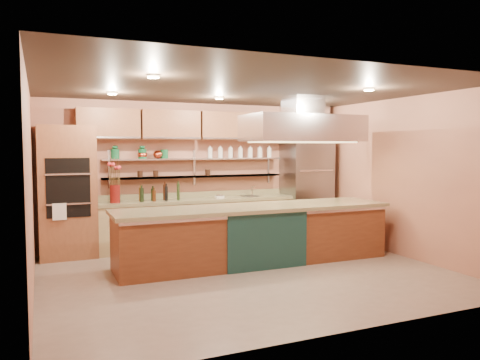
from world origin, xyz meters
name	(u,v)px	position (x,y,z in m)	size (l,w,h in m)	color
floor	(247,274)	(0.00, 0.00, -0.01)	(6.00, 5.00, 0.02)	gray
ceiling	(247,89)	(0.00, 0.00, 2.80)	(6.00, 5.00, 0.02)	black
wall_back	(196,174)	(0.00, 2.50, 1.40)	(6.00, 0.04, 2.80)	#AA6A50
wall_front	(348,199)	(0.00, -2.50, 1.40)	(6.00, 0.04, 2.80)	#AA6A50
wall_left	(30,189)	(-3.00, 0.00, 1.40)	(0.04, 5.00, 2.80)	#AA6A50
wall_right	(402,177)	(3.00, 0.00, 1.40)	(0.04, 5.00, 2.80)	#AA6A50
oven_stack	(67,192)	(-2.45, 2.18, 1.15)	(0.95, 0.64, 2.30)	brown
refrigerator	(307,188)	(2.35, 2.14, 1.05)	(0.95, 0.72, 2.10)	slate
back_counter	(199,222)	(-0.05, 2.20, 0.47)	(3.84, 0.64, 0.93)	tan
wall_shelf_lower	(196,177)	(-0.05, 2.37, 1.35)	(3.60, 0.26, 0.03)	silver
wall_shelf_upper	(196,159)	(-0.05, 2.37, 1.70)	(3.60, 0.26, 0.03)	silver
upper_cabinets	(199,126)	(0.00, 2.32, 2.35)	(4.60, 0.36, 0.55)	brown
range_hood	(303,128)	(1.29, 0.55, 2.25)	(2.00, 1.00, 0.45)	silver
ceiling_downlights	(242,92)	(0.00, 0.20, 2.77)	(4.00, 2.80, 0.02)	#FFE5A5
island	(255,234)	(0.39, 0.55, 0.48)	(4.58, 1.00, 0.96)	brown
flower_vase	(115,194)	(-1.65, 2.15, 1.09)	(0.18, 0.18, 0.32)	#5D100D
oil_bottle_cluster	(160,194)	(-0.83, 2.15, 1.06)	(0.81, 0.23, 0.26)	black
kitchen_scale	(220,196)	(0.36, 2.15, 0.97)	(0.16, 0.12, 0.09)	silver
bar_faucet	(252,191)	(1.12, 2.25, 1.03)	(0.03, 0.03, 0.21)	silver
copper_kettle	(158,154)	(-0.80, 2.37, 1.79)	(0.19, 0.19, 0.15)	#B9462A
green_canister	(164,154)	(-0.68, 2.37, 1.80)	(0.14, 0.14, 0.17)	#104D2A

